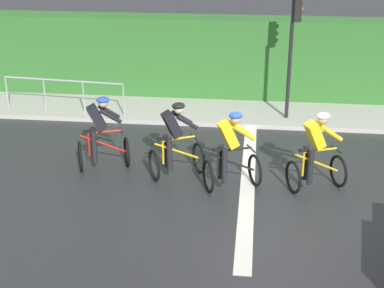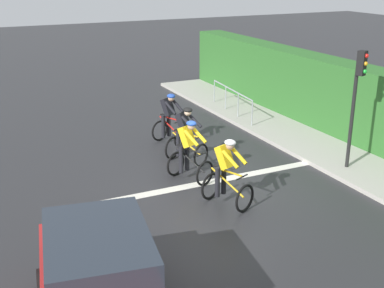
{
  "view_description": "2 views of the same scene",
  "coord_description": "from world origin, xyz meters",
  "px_view_note": "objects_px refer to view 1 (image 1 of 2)",
  "views": [
    {
      "loc": [
        -11.08,
        0.29,
        5.33
      ],
      "look_at": [
        -0.05,
        1.57,
        0.79
      ],
      "focal_mm": 53.56,
      "sensor_mm": 36.0,
      "label": 1
    },
    {
      "loc": [
        -5.72,
        -10.45,
        5.39
      ],
      "look_at": [
        -0.15,
        1.22,
        0.82
      ],
      "focal_mm": 47.32,
      "sensor_mm": 36.0,
      "label": 2
    }
  ],
  "objects_px": {
    "cyclist_lead": "(101,135)",
    "cyclist_mid": "(231,153)",
    "pedestrian_railing_kerbside": "(63,88)",
    "traffic_light_near_crossing": "(293,40)",
    "cyclist_fourth": "(316,154)",
    "cyclist_second": "(175,142)"
  },
  "relations": [
    {
      "from": "cyclist_lead",
      "to": "cyclist_mid",
      "type": "xyz_separation_m",
      "value": [
        -0.68,
        -2.86,
        0.0
      ]
    },
    {
      "from": "cyclist_lead",
      "to": "pedestrian_railing_kerbside",
      "type": "relative_size",
      "value": 0.47
    },
    {
      "from": "cyclist_lead",
      "to": "traffic_light_near_crossing",
      "type": "relative_size",
      "value": 0.5
    },
    {
      "from": "cyclist_lead",
      "to": "pedestrian_railing_kerbside",
      "type": "height_order",
      "value": "cyclist_lead"
    },
    {
      "from": "cyclist_fourth",
      "to": "pedestrian_railing_kerbside",
      "type": "relative_size",
      "value": 0.47
    },
    {
      "from": "traffic_light_near_crossing",
      "to": "cyclist_second",
      "type": "bearing_deg",
      "value": 146.04
    },
    {
      "from": "cyclist_second",
      "to": "pedestrian_railing_kerbside",
      "type": "relative_size",
      "value": 0.47
    },
    {
      "from": "cyclist_mid",
      "to": "cyclist_fourth",
      "type": "height_order",
      "value": "same"
    },
    {
      "from": "cyclist_lead",
      "to": "cyclist_mid",
      "type": "height_order",
      "value": "same"
    },
    {
      "from": "cyclist_mid",
      "to": "traffic_light_near_crossing",
      "type": "bearing_deg",
      "value": -17.72
    },
    {
      "from": "cyclist_mid",
      "to": "pedestrian_railing_kerbside",
      "type": "distance_m",
      "value": 6.31
    },
    {
      "from": "cyclist_second",
      "to": "cyclist_lead",
      "type": "bearing_deg",
      "value": 82.37
    },
    {
      "from": "cyclist_lead",
      "to": "cyclist_fourth",
      "type": "relative_size",
      "value": 1.0
    },
    {
      "from": "traffic_light_near_crossing",
      "to": "pedestrian_railing_kerbside",
      "type": "relative_size",
      "value": 0.95
    },
    {
      "from": "cyclist_lead",
      "to": "pedestrian_railing_kerbside",
      "type": "bearing_deg",
      "value": 30.18
    },
    {
      "from": "pedestrian_railing_kerbside",
      "to": "cyclist_lead",
      "type": "bearing_deg",
      "value": -149.82
    },
    {
      "from": "cyclist_second",
      "to": "cyclist_mid",
      "type": "bearing_deg",
      "value": -110.67
    },
    {
      "from": "cyclist_mid",
      "to": "cyclist_fourth",
      "type": "bearing_deg",
      "value": -84.51
    },
    {
      "from": "cyclist_mid",
      "to": "cyclist_second",
      "type": "bearing_deg",
      "value": 69.33
    },
    {
      "from": "cyclist_lead",
      "to": "cyclist_fourth",
      "type": "height_order",
      "value": "same"
    },
    {
      "from": "cyclist_second",
      "to": "cyclist_fourth",
      "type": "height_order",
      "value": "same"
    },
    {
      "from": "cyclist_second",
      "to": "traffic_light_near_crossing",
      "type": "bearing_deg",
      "value": -33.96
    }
  ]
}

